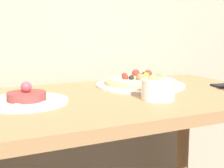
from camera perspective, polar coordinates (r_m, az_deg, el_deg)
name	(u,v)px	position (r m, az deg, el deg)	size (l,w,h in m)	color
dining_table	(117,127)	(1.12, 0.95, -7.87)	(1.14, 0.66, 0.72)	#AD7F51
pizza_plate	(140,82)	(1.27, 5.17, 0.30)	(0.36, 0.36, 0.06)	white
tartare_plate	(27,99)	(1.00, -15.33, -2.70)	(0.25, 0.25, 0.07)	white
small_bowl	(158,87)	(1.02, 8.34, -0.61)	(0.11, 0.11, 0.08)	white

